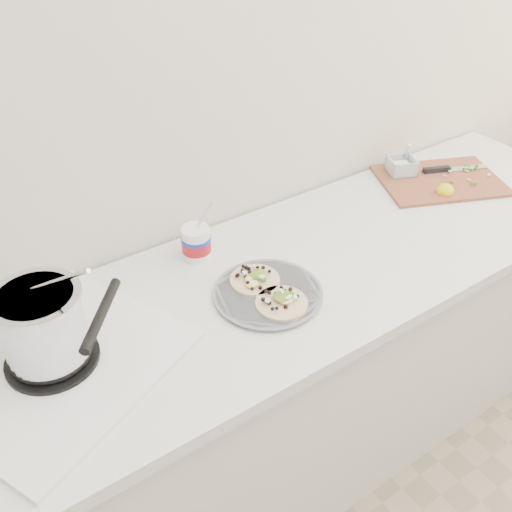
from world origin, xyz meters
TOP-DOWN VIEW (x-y plane):
  - counter at (0.00, 1.43)m, footprint 2.44×0.66m
  - stove at (-0.66, 1.44)m, footprint 0.68×0.66m
  - taco_plate at (-0.11, 1.36)m, footprint 0.30×0.30m
  - tub at (-0.17, 1.62)m, footprint 0.09×0.09m
  - cutboard at (0.76, 1.54)m, footprint 0.51×0.44m

SIDE VIEW (x-z plane):
  - counter at x=0.00m, z-range 0.00..0.90m
  - cutboard at x=0.76m, z-range 0.88..0.95m
  - taco_plate at x=-0.11m, z-range 0.90..0.94m
  - tub at x=-0.17m, z-range 0.87..1.06m
  - stove at x=-0.66m, z-range 0.86..1.11m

